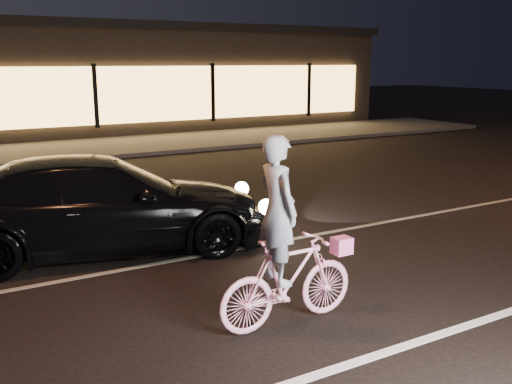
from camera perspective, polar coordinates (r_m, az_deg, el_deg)
ground at (r=7.85m, az=13.46°, el=-8.17°), size 90.00×90.00×0.00m
lane_stripe_near at (r=6.94m, az=22.11°, el=-11.69°), size 60.00×0.12×0.01m
lane_stripe_far at (r=9.31m, az=5.03°, el=-4.45°), size 60.00×0.10×0.01m
sidewalk at (r=19.17m, az=-14.12°, el=4.41°), size 30.00×4.00×0.12m
storefront at (r=24.78m, az=-18.28°, el=10.87°), size 25.40×8.42×4.20m
cyclist at (r=6.06m, az=2.96°, el=-6.80°), size 1.65×0.57×2.08m
sedan at (r=8.73m, az=-15.15°, el=-1.23°), size 5.21×2.98×1.42m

